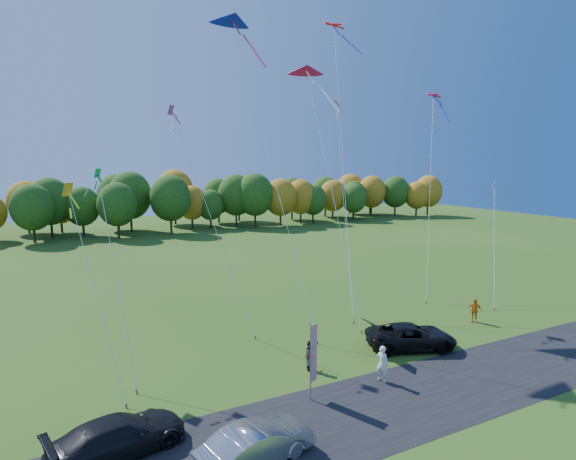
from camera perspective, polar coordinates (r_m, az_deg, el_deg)
name	(u,v)px	position (r m, az deg, el deg)	size (l,w,h in m)	color
ground	(337,371)	(25.81, 6.23, -17.40)	(160.00, 160.00, 0.00)	#2A4D14
asphalt_strip	(383,406)	(22.94, 12.01, -21.06)	(90.00, 6.00, 0.01)	black
tree_line	(154,233)	(76.37, -16.60, -0.32)	(116.00, 12.00, 10.00)	#1E4711
black_suv	(411,336)	(29.18, 15.37, -12.91)	(2.50, 5.42, 1.51)	black
silver_sedan	(256,445)	(18.73, -4.06, -25.58)	(1.63, 4.66, 1.54)	#9B9A9E
dark_truck_a	(118,436)	(20.25, -20.73, -23.31)	(2.13, 5.24, 1.52)	black
person_tailgate_a	(382,364)	(24.73, 11.89, -16.27)	(0.70, 0.46, 1.93)	white
person_tailgate_b	(310,355)	(25.64, 2.85, -15.56)	(0.78, 0.61, 1.61)	gray
person_east	(474,310)	(35.12, 22.57, -9.38)	(1.01, 0.42, 1.72)	orange
feather_flag	(313,353)	(22.16, 3.19, -15.29)	(0.47, 0.25, 3.80)	#999999
kite_delta_blue	(269,157)	(31.01, -2.42, 9.22)	(3.40, 11.05, 23.46)	#4C3F33
kite_parafoil_orange	(342,151)	(38.05, 6.89, 9.93)	(8.35, 13.97, 24.98)	#4C3F33
kite_delta_red	(329,174)	(33.69, 5.21, 7.09)	(2.98, 10.80, 20.33)	#4C3F33
kite_parafoil_rainbow	(430,188)	(42.31, 17.60, 5.12)	(8.98, 8.53, 18.42)	#4C3F33
kite_diamond_yellow	(94,286)	(25.07, -23.42, -6.57)	(2.43, 7.76, 10.58)	#4C3F33
kite_diamond_green	(115,272)	(25.64, -21.08, -4.98)	(1.27, 6.53, 11.21)	#4C3F33
kite_diamond_white	(344,200)	(35.33, 7.08, 3.76)	(3.14, 7.46, 17.18)	#4C3F33
kite_diamond_pink	(212,220)	(29.98, -9.62, 1.21)	(4.26, 6.13, 15.44)	#4C3F33
kite_diamond_blue_low	(494,241)	(40.87, 24.71, -1.29)	(5.70, 5.50, 10.20)	#4C3F33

